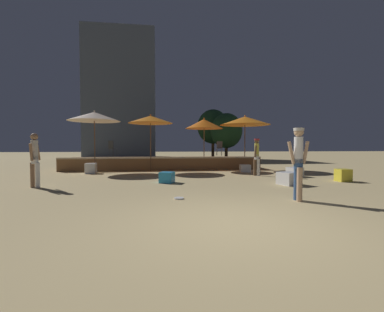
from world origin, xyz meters
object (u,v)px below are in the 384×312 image
(bistro_chair_1, at_px, (219,147))
(person_3, at_px, (257,155))
(cube_seat_3, at_px, (167,177))
(bistro_chair_0, at_px, (112,147))
(patio_umbrella_3, at_px, (245,121))
(cube_seat_1, at_px, (343,175))
(cube_seat_0, at_px, (91,168))
(background_tree_0, at_px, (213,127))
(patio_umbrella_1, at_px, (204,124))
(frisbee_disc, at_px, (179,198))
(cube_seat_4, at_px, (289,178))
(cube_seat_5, at_px, (245,168))
(person_0, at_px, (298,159))
(background_tree_1, at_px, (226,131))
(cube_seat_2, at_px, (295,172))
(patio_umbrella_0, at_px, (94,117))
(patio_umbrella_2, at_px, (151,120))
(person_2, at_px, (35,158))

(bistro_chair_1, bearing_deg, person_3, -63.99)
(cube_seat_3, xyz_separation_m, bistro_chair_0, (-2.98, 5.98, 1.09))
(patio_umbrella_3, relative_size, cube_seat_1, 6.60)
(cube_seat_0, distance_m, background_tree_0, 14.93)
(patio_umbrella_1, xyz_separation_m, frisbee_disc, (-1.99, -7.74, -2.54))
(frisbee_disc, bearing_deg, cube_seat_4, 25.73)
(cube_seat_5, bearing_deg, cube_seat_4, -89.69)
(cube_seat_3, height_order, person_0, person_0)
(person_3, distance_m, background_tree_0, 14.03)
(cube_seat_4, height_order, background_tree_1, background_tree_1)
(bistro_chair_0, distance_m, background_tree_1, 11.30)
(cube_seat_1, distance_m, person_0, 4.69)
(person_0, bearing_deg, bistro_chair_0, 38.75)
(cube_seat_2, height_order, bistro_chair_1, bistro_chair_1)
(cube_seat_3, height_order, cube_seat_5, cube_seat_3)
(patio_umbrella_1, relative_size, cube_seat_5, 5.14)
(cube_seat_1, relative_size, cube_seat_4, 0.61)
(patio_umbrella_0, relative_size, bistro_chair_1, 3.47)
(cube_seat_3, xyz_separation_m, bistro_chair_1, (3.53, 6.76, 1.09))
(patio_umbrella_0, height_order, frisbee_disc, patio_umbrella_0)
(cube_seat_0, distance_m, bistro_chair_0, 2.61)
(frisbee_disc, bearing_deg, background_tree_1, 71.17)
(bistro_chair_1, bearing_deg, patio_umbrella_2, -130.38)
(bistro_chair_0, xyz_separation_m, background_tree_1, (8.65, 7.13, 1.43))
(cube_seat_4, relative_size, bistro_chair_1, 0.85)
(cube_seat_0, relative_size, person_3, 0.30)
(cube_seat_0, relative_size, cube_seat_3, 0.82)
(patio_umbrella_2, bearing_deg, cube_seat_0, -166.06)
(person_2, bearing_deg, person_0, -12.67)
(cube_seat_4, relative_size, person_3, 0.46)
(person_2, xyz_separation_m, bistro_chair_0, (1.21, 6.54, 0.34))
(cube_seat_5, bearing_deg, patio_umbrella_2, 168.44)
(frisbee_disc, bearing_deg, person_2, 151.91)
(cube_seat_1, height_order, bistro_chair_0, bistro_chair_0)
(cube_seat_4, relative_size, bistro_chair_0, 0.85)
(background_tree_1, bearing_deg, patio_umbrella_1, -112.75)
(patio_umbrella_3, distance_m, person_3, 3.53)
(person_3, height_order, background_tree_1, background_tree_1)
(cube_seat_2, height_order, cube_seat_4, cube_seat_4)
(cube_seat_2, bearing_deg, bistro_chair_1, 110.06)
(person_2, bearing_deg, cube_seat_1, 9.80)
(cube_seat_4, relative_size, background_tree_1, 0.18)
(frisbee_disc, height_order, background_tree_0, background_tree_0)
(person_2, bearing_deg, patio_umbrella_1, 49.56)
(patio_umbrella_3, bearing_deg, bistro_chair_1, 115.70)
(cube_seat_3, xyz_separation_m, person_2, (-4.19, -0.56, 0.74))
(person_0, relative_size, frisbee_disc, 7.12)
(cube_seat_4, xyz_separation_m, frisbee_disc, (-3.90, -1.88, -0.20))
(patio_umbrella_2, height_order, cube_seat_0, patio_umbrella_2)
(patio_umbrella_1, distance_m, person_0, 8.51)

